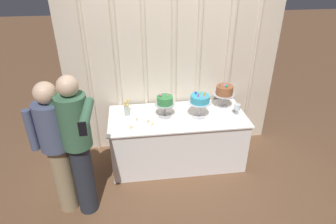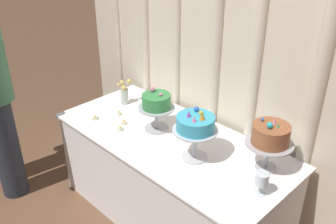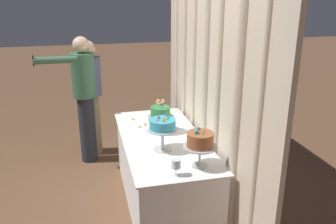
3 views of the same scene
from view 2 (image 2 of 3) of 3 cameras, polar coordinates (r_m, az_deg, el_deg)
The scene contains 12 objects.
ground_plane at distance 3.12m, azimuth -0.97°, elevation -15.95°, with size 24.00×24.00×0.00m, color brown.
draped_curtain at distance 2.75m, azimuth 7.88°, elevation 12.28°, with size 2.95×0.16×2.75m.
cake_table at distance 2.94m, azimuth 0.39°, elevation -9.93°, with size 1.81×0.82×0.72m.
cake_display_leftmost at distance 2.74m, azimuth -1.76°, elevation 1.20°, with size 0.27×0.27×0.32m.
cake_display_center at distance 2.41m, azimuth 4.13°, elevation -2.12°, with size 0.29×0.29×0.36m.
cake_display_rightmost at distance 2.39m, azimuth 15.11°, elevation -3.53°, with size 0.30×0.30×0.35m.
wine_glass at distance 2.24m, azimuth 13.90°, elevation -9.79°, with size 0.08×0.08×0.15m.
flower_vase at distance 3.18m, azimuth -6.54°, elevation 2.92°, with size 0.09×0.10×0.22m.
tealight_far_left at distance 3.01m, azimuth -10.87°, elevation -0.93°, with size 0.05×0.05×0.03m.
tealight_near_left at distance 3.05m, azimuth -7.32°, elevation -0.22°, with size 0.04×0.04×0.03m.
tealight_near_right at distance 2.91m, azimuth -6.66°, elevation -1.62°, with size 0.04×0.04×0.04m.
tealight_far_right at distance 2.84m, azimuth -7.19°, elevation -2.53°, with size 0.05×0.05×0.03m.
Camera 2 is at (1.62, -1.54, 2.19)m, focal length 40.60 mm.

